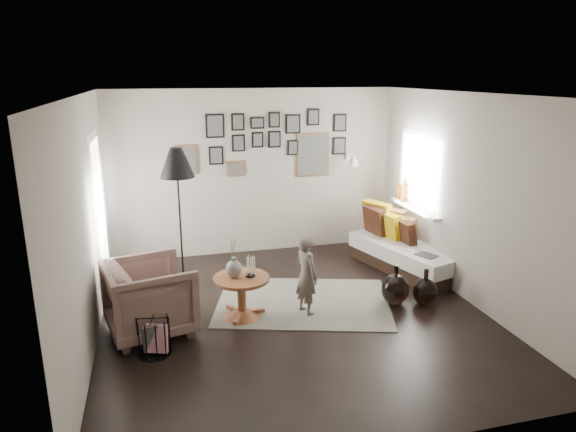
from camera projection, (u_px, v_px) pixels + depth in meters
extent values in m
plane|color=black|center=(294.00, 314.00, 6.21)|extent=(4.80, 4.80, 0.00)
plane|color=#9F978B|center=(255.00, 173.00, 8.10)|extent=(4.50, 0.00, 4.50)
plane|color=#9F978B|center=(384.00, 296.00, 3.63)|extent=(4.50, 0.00, 4.50)
plane|color=#9F978B|center=(86.00, 225.00, 5.32)|extent=(0.00, 4.80, 4.80)
plane|color=#9F978B|center=(468.00, 199.00, 6.41)|extent=(0.00, 4.80, 4.80)
plane|color=white|center=(295.00, 94.00, 5.51)|extent=(4.80, 4.80, 0.00)
plane|color=white|center=(100.00, 218.00, 6.51)|extent=(0.00, 2.14, 2.14)
plane|color=white|center=(100.00, 218.00, 6.51)|extent=(0.00, 1.88, 1.88)
plane|color=white|center=(100.00, 218.00, 6.51)|extent=(0.00, 1.93, 1.93)
plane|color=white|center=(421.00, 170.00, 7.48)|extent=(0.00, 1.30, 1.30)
plane|color=white|center=(421.00, 170.00, 7.48)|extent=(0.00, 1.14, 1.14)
cube|color=white|center=(414.00, 208.00, 7.62)|extent=(0.15, 1.32, 0.04)
cylinder|color=#8C4C14|center=(404.00, 193.00, 7.90)|extent=(0.10, 0.10, 0.28)
cylinder|color=#8C4C14|center=(399.00, 192.00, 8.07)|extent=(0.08, 0.08, 0.22)
cube|color=brown|center=(187.00, 160.00, 7.76)|extent=(0.35, 0.03, 0.45)
cube|color=black|center=(187.00, 160.00, 7.75)|extent=(0.30, 0.01, 0.40)
cube|color=black|center=(215.00, 126.00, 7.74)|extent=(0.28, 0.03, 0.36)
cube|color=black|center=(215.00, 126.00, 7.72)|extent=(0.23, 0.01, 0.31)
cube|color=black|center=(216.00, 155.00, 7.86)|extent=(0.22, 0.03, 0.28)
cube|color=black|center=(216.00, 156.00, 7.84)|extent=(0.17, 0.01, 0.23)
cube|color=black|center=(238.00, 122.00, 7.81)|extent=(0.20, 0.03, 0.26)
cube|color=black|center=(238.00, 122.00, 7.79)|extent=(0.15, 0.01, 0.21)
cube|color=black|center=(238.00, 143.00, 7.90)|extent=(0.20, 0.03, 0.26)
cube|color=black|center=(239.00, 143.00, 7.88)|extent=(0.15, 0.01, 0.21)
cube|color=black|center=(257.00, 123.00, 7.89)|extent=(0.22, 0.03, 0.18)
cube|color=black|center=(257.00, 123.00, 7.87)|extent=(0.17, 0.01, 0.13)
cube|color=black|center=(257.00, 140.00, 7.96)|extent=(0.18, 0.03, 0.24)
cube|color=black|center=(258.00, 140.00, 7.94)|extent=(0.13, 0.01, 0.19)
cube|color=black|center=(274.00, 120.00, 7.94)|extent=(0.18, 0.03, 0.24)
cube|color=black|center=(275.00, 120.00, 7.93)|extent=(0.13, 0.01, 0.19)
cube|color=black|center=(274.00, 139.00, 8.02)|extent=(0.20, 0.03, 0.26)
cube|color=black|center=(275.00, 139.00, 8.01)|extent=(0.15, 0.01, 0.21)
cube|color=black|center=(293.00, 124.00, 8.03)|extent=(0.24, 0.03, 0.30)
cube|color=black|center=(293.00, 124.00, 8.02)|extent=(0.19, 0.01, 0.25)
cube|color=black|center=(293.00, 147.00, 8.13)|extent=(0.18, 0.03, 0.24)
cube|color=black|center=(293.00, 148.00, 8.12)|extent=(0.13, 0.01, 0.19)
cube|color=brown|center=(313.00, 155.00, 8.25)|extent=(0.55, 0.03, 0.70)
cube|color=black|center=(313.00, 155.00, 8.23)|extent=(0.50, 0.01, 0.65)
cube|color=black|center=(313.00, 117.00, 8.09)|extent=(0.20, 0.03, 0.26)
cube|color=black|center=(313.00, 117.00, 8.07)|extent=(0.15, 0.01, 0.21)
cube|color=black|center=(340.00, 123.00, 8.22)|extent=(0.22, 0.03, 0.28)
cube|color=black|center=(340.00, 123.00, 8.21)|extent=(0.17, 0.01, 0.23)
cube|color=black|center=(339.00, 146.00, 8.32)|extent=(0.22, 0.03, 0.28)
cube|color=black|center=(340.00, 146.00, 8.31)|extent=(0.17, 0.01, 0.23)
cube|color=brown|center=(236.00, 169.00, 7.99)|extent=(0.30, 0.03, 0.24)
cube|color=black|center=(236.00, 169.00, 7.97)|extent=(0.25, 0.01, 0.19)
cube|color=white|center=(348.00, 157.00, 8.39)|extent=(0.06, 0.04, 0.10)
cylinder|color=white|center=(351.00, 156.00, 8.28)|extent=(0.02, 0.24, 0.02)
cone|color=white|center=(353.00, 161.00, 8.17)|extent=(0.18, 0.18, 0.14)
cube|color=beige|center=(303.00, 302.00, 6.53)|extent=(2.50, 2.07, 0.01)
cone|color=brown|center=(242.00, 314.00, 6.12)|extent=(0.49, 0.49, 0.09)
cylinder|color=brown|center=(242.00, 297.00, 6.06)|extent=(0.10, 0.10, 0.38)
cylinder|color=brown|center=(241.00, 279.00, 6.00)|extent=(0.66, 0.66, 0.04)
ellipsoid|color=black|center=(234.00, 269.00, 5.96)|extent=(0.19, 0.19, 0.21)
cylinder|color=black|center=(234.00, 259.00, 5.93)|extent=(0.06, 0.06, 0.04)
cylinder|color=black|center=(250.00, 275.00, 6.02)|extent=(0.11, 0.11, 0.02)
cube|color=black|center=(406.00, 263.00, 7.61)|extent=(1.18, 1.87, 0.20)
cube|color=silver|center=(407.00, 250.00, 7.55)|extent=(1.26, 1.94, 0.22)
cube|color=#C6960B|center=(389.00, 216.00, 8.13)|extent=(0.40, 0.55, 0.51)
cube|color=black|center=(384.00, 219.00, 8.02)|extent=(0.28, 0.48, 0.45)
cube|color=brown|center=(402.00, 222.00, 7.95)|extent=(0.41, 0.47, 0.44)
cube|color=#C6960B|center=(395.00, 225.00, 7.79)|extent=(0.28, 0.45, 0.42)
cube|color=brown|center=(408.00, 229.00, 7.67)|extent=(0.35, 0.43, 0.38)
cube|color=black|center=(407.00, 232.00, 7.53)|extent=(0.20, 0.37, 0.36)
cube|color=black|center=(427.00, 255.00, 7.01)|extent=(0.30, 0.33, 0.01)
imported|color=brown|center=(150.00, 297.00, 5.70)|extent=(1.09, 1.08, 0.83)
cube|color=silver|center=(152.00, 290.00, 5.73)|extent=(0.45, 0.45, 0.17)
cylinder|color=black|center=(184.00, 286.00, 7.00)|extent=(0.30, 0.30, 0.03)
cylinder|color=black|center=(181.00, 228.00, 6.77)|extent=(0.03, 0.03, 1.70)
cone|color=black|center=(177.00, 163.00, 6.54)|extent=(0.45, 0.45, 0.38)
cube|color=black|center=(154.00, 338.00, 5.30)|extent=(0.24, 0.13, 0.31)
cube|color=silver|center=(157.00, 338.00, 5.29)|extent=(0.24, 0.15, 0.31)
ellipsoid|color=black|center=(395.00, 289.00, 6.44)|extent=(0.35, 0.35, 0.40)
cylinder|color=black|center=(396.00, 270.00, 6.37)|extent=(0.06, 0.06, 0.12)
ellipsoid|color=black|center=(425.00, 292.00, 6.42)|extent=(0.31, 0.31, 0.35)
cylinder|color=black|center=(426.00, 274.00, 6.35)|extent=(0.06, 0.06, 0.12)
imported|color=#63584E|center=(306.00, 275.00, 6.13)|extent=(0.35, 0.42, 0.98)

